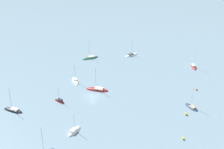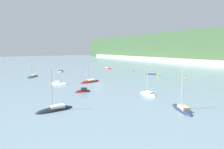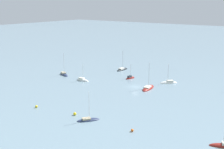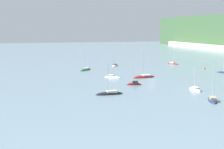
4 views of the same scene
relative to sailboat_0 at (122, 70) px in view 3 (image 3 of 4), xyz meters
The scene contains 11 objects.
ground_plane 28.51m from the sailboat_0, 134.06° to the left, with size 600.00×600.00×0.00m, color slate.
sailboat_0 is the anchor object (origin of this frame).
sailboat_1 26.74m from the sailboat_0, 57.51° to the left, with size 7.72×5.31×10.12m.
sailboat_3 25.28m from the sailboat_0, 86.50° to the left, with size 6.37×2.42×7.54m.
sailboat_4 31.92m from the sailboat_0, 141.34° to the left, with size 4.24×9.33×10.31m.
sailboat_6 62.18m from the sailboat_0, 116.20° to the left, with size 5.29×6.15×8.36m.
sailboat_7 28.75m from the sailboat_0, 162.52° to the left, with size 6.36×6.27×8.17m.
sailboat_8 16.28m from the sailboat_0, 135.96° to the left, with size 2.30×4.86×6.76m.
mooring_buoy_0 68.34m from the sailboat_0, 126.49° to the left, with size 0.70×0.70×0.70m.
mooring_buoy_1 57.76m from the sailboat_0, 98.67° to the left, with size 0.76×0.76×0.76m.
mooring_buoy_2 59.26m from the sailboat_0, 111.83° to the left, with size 0.86×0.86×0.86m.
Camera 3 is at (-58.01, 93.34, 30.53)m, focal length 50.00 mm.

